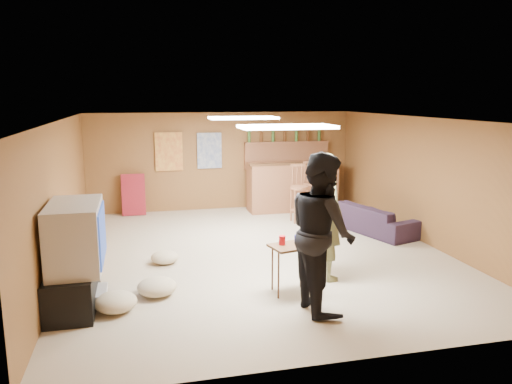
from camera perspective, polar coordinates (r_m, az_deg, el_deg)
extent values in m
plane|color=tan|center=(8.29, 0.32, -7.06)|extent=(7.00, 7.00, 0.00)
cube|color=silver|center=(7.89, 0.34, 8.32)|extent=(6.00, 7.00, 0.02)
cube|color=brown|center=(11.40, -3.86, 3.55)|extent=(6.00, 0.02, 2.20)
cube|color=brown|center=(4.79, 10.42, -7.00)|extent=(6.00, 0.02, 2.20)
cube|color=brown|center=(7.87, -21.39, -0.51)|extent=(0.02, 7.00, 2.20)
cube|color=brown|center=(9.19, 18.82, 1.21)|extent=(0.02, 7.00, 2.20)
cube|color=black|center=(6.63, -20.18, -10.16)|extent=(0.55, 1.30, 0.50)
cube|color=#B2B2B7|center=(6.64, -18.21, -10.92)|extent=(0.35, 0.50, 0.08)
cube|color=#B2B2B7|center=(6.42, -19.94, -4.72)|extent=(0.60, 1.10, 0.80)
cube|color=navy|center=(6.39, -17.18, -4.62)|extent=(0.02, 0.95, 0.65)
cube|color=brown|center=(11.31, 4.16, 0.66)|extent=(2.00, 0.60, 1.10)
cube|color=#462916|center=(10.99, 4.59, 3.26)|extent=(2.10, 0.12, 0.05)
cube|color=brown|center=(11.61, 3.55, 5.67)|extent=(2.00, 0.18, 0.05)
cube|color=brown|center=(11.66, 3.51, 4.21)|extent=(2.00, 0.14, 0.60)
cube|color=#BF3F26|center=(11.20, -9.93, 4.56)|extent=(0.60, 0.03, 0.85)
cube|color=#334C99|center=(11.29, -5.35, 4.73)|extent=(0.55, 0.03, 0.80)
cube|color=maroon|center=(11.16, -13.82, -0.29)|extent=(0.50, 0.26, 0.91)
cube|color=white|center=(6.45, 3.54, 7.45)|extent=(1.20, 0.60, 0.04)
cube|color=white|center=(9.06, -1.49, 8.46)|extent=(1.20, 0.60, 0.04)
imported|color=brown|center=(7.06, 8.01, -2.79)|extent=(0.59, 0.75, 1.79)
imported|color=black|center=(6.02, 7.55, -4.56)|extent=(0.77, 0.96, 1.92)
imported|color=black|center=(9.77, 13.28, -2.97)|extent=(1.20, 1.92, 0.52)
cube|color=#462916|center=(6.63, 3.91, -8.78)|extent=(0.58, 0.50, 0.65)
cylinder|color=red|center=(6.53, 3.01, -5.53)|extent=(0.09, 0.09, 0.12)
cylinder|color=red|center=(6.48, 4.96, -5.79)|extent=(0.09, 0.09, 0.10)
cylinder|color=#14148F|center=(6.62, 4.74, -5.39)|extent=(0.10, 0.10, 0.11)
ellipsoid|color=tan|center=(6.74, -11.26, -10.56)|extent=(0.53, 0.53, 0.23)
ellipsoid|color=tan|center=(7.93, -10.39, -7.34)|extent=(0.46, 0.46, 0.19)
ellipsoid|color=tan|center=(6.38, -15.75, -12.01)|extent=(0.64, 0.64, 0.23)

